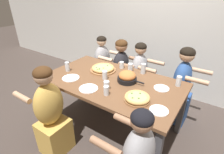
{
  "coord_description": "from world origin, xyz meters",
  "views": [
    {
      "loc": [
        1.14,
        -1.66,
        1.89
      ],
      "look_at": [
        0.0,
        0.0,
        0.85
      ],
      "focal_mm": 28.0,
      "sensor_mm": 36.0,
      "label": 1
    }
  ],
  "objects_px": {
    "empty_plate_c": "(71,78)",
    "drinking_glass_h": "(106,91)",
    "empty_plate_d": "(161,88)",
    "diner_far_left": "(103,69)",
    "skillet_bowl": "(127,77)",
    "drinking_glass_b": "(179,82)",
    "drinking_glass_g": "(105,76)",
    "drinking_glass_f": "(143,69)",
    "drinking_glass_d": "(67,67)",
    "diner_near_midleft": "(51,116)",
    "diner_far_right": "(180,89)",
    "pizza_board_main": "(137,98)",
    "diner_far_midleft": "(121,73)",
    "empty_plate_b": "(159,111)",
    "pizza_board_second": "(103,69)",
    "drinking_glass_c": "(130,68)",
    "empty_plate_a": "(89,88)",
    "diner_far_center": "(139,79)",
    "drinking_glass_a": "(122,65)",
    "drinking_glass_e": "(107,86)"
  },
  "relations": [
    {
      "from": "diner_far_left",
      "to": "drinking_glass_h",
      "type": "bearing_deg",
      "value": 39.31
    },
    {
      "from": "empty_plate_d",
      "to": "diner_far_left",
      "type": "height_order",
      "value": "diner_far_left"
    },
    {
      "from": "diner_near_midleft",
      "to": "diner_far_left",
      "type": "distance_m",
      "value": 1.51
    },
    {
      "from": "drinking_glass_c",
      "to": "pizza_board_second",
      "type": "bearing_deg",
      "value": -148.25
    },
    {
      "from": "empty_plate_d",
      "to": "diner_near_midleft",
      "type": "height_order",
      "value": "diner_near_midleft"
    },
    {
      "from": "drinking_glass_a",
      "to": "drinking_glass_e",
      "type": "bearing_deg",
      "value": -74.28
    },
    {
      "from": "empty_plate_d",
      "to": "drinking_glass_e",
      "type": "xyz_separation_m",
      "value": [
        -0.54,
        -0.38,
        0.04
      ]
    },
    {
      "from": "drinking_glass_b",
      "to": "drinking_glass_g",
      "type": "bearing_deg",
      "value": -156.48
    },
    {
      "from": "drinking_glass_b",
      "to": "diner_far_left",
      "type": "relative_size",
      "value": 0.11
    },
    {
      "from": "empty_plate_a",
      "to": "diner_near_midleft",
      "type": "relative_size",
      "value": 0.2
    },
    {
      "from": "skillet_bowl",
      "to": "empty_plate_c",
      "type": "bearing_deg",
      "value": -152.1
    },
    {
      "from": "empty_plate_a",
      "to": "drinking_glass_a",
      "type": "distance_m",
      "value": 0.74
    },
    {
      "from": "drinking_glass_d",
      "to": "diner_far_right",
      "type": "height_order",
      "value": "diner_far_right"
    },
    {
      "from": "skillet_bowl",
      "to": "drinking_glass_f",
      "type": "relative_size",
      "value": 2.49
    },
    {
      "from": "drinking_glass_e",
      "to": "diner_near_midleft",
      "type": "xyz_separation_m",
      "value": [
        -0.44,
        -0.51,
        -0.31
      ]
    },
    {
      "from": "empty_plate_d",
      "to": "empty_plate_b",
      "type": "bearing_deg",
      "value": -72.83
    },
    {
      "from": "empty_plate_d",
      "to": "diner_near_midleft",
      "type": "bearing_deg",
      "value": -137.49
    },
    {
      "from": "drinking_glass_f",
      "to": "drinking_glass_h",
      "type": "distance_m",
      "value": 0.75
    },
    {
      "from": "empty_plate_d",
      "to": "drinking_glass_d",
      "type": "bearing_deg",
      "value": -167.57
    },
    {
      "from": "pizza_board_second",
      "to": "drinking_glass_d",
      "type": "bearing_deg",
      "value": -144.08
    },
    {
      "from": "drinking_glass_h",
      "to": "diner_far_center",
      "type": "xyz_separation_m",
      "value": [
        -0.1,
        1.05,
        -0.33
      ]
    },
    {
      "from": "empty_plate_d",
      "to": "diner_far_right",
      "type": "distance_m",
      "value": 0.63
    },
    {
      "from": "empty_plate_a",
      "to": "diner_far_right",
      "type": "height_order",
      "value": "diner_far_right"
    },
    {
      "from": "drinking_glass_f",
      "to": "diner_near_midleft",
      "type": "relative_size",
      "value": 0.12
    },
    {
      "from": "drinking_glass_f",
      "to": "diner_far_midleft",
      "type": "relative_size",
      "value": 0.13
    },
    {
      "from": "diner_near_midleft",
      "to": "diner_far_right",
      "type": "relative_size",
      "value": 0.99
    },
    {
      "from": "pizza_board_second",
      "to": "diner_far_right",
      "type": "bearing_deg",
      "value": 29.0
    },
    {
      "from": "pizza_board_second",
      "to": "diner_far_center",
      "type": "relative_size",
      "value": 0.33
    },
    {
      "from": "empty_plate_b",
      "to": "empty_plate_c",
      "type": "distance_m",
      "value": 1.23
    },
    {
      "from": "drinking_glass_c",
      "to": "diner_near_midleft",
      "type": "height_order",
      "value": "diner_near_midleft"
    },
    {
      "from": "diner_far_midleft",
      "to": "drinking_glass_b",
      "type": "bearing_deg",
      "value": 70.07
    },
    {
      "from": "drinking_glass_g",
      "to": "diner_far_right",
      "type": "height_order",
      "value": "diner_far_right"
    },
    {
      "from": "empty_plate_b",
      "to": "empty_plate_c",
      "type": "xyz_separation_m",
      "value": [
        -1.23,
        -0.0,
        -0.0
      ]
    },
    {
      "from": "empty_plate_c",
      "to": "drinking_glass_h",
      "type": "height_order",
      "value": "drinking_glass_h"
    },
    {
      "from": "drinking_glass_d",
      "to": "drinking_glass_e",
      "type": "bearing_deg",
      "value": -7.17
    },
    {
      "from": "drinking_glass_b",
      "to": "drinking_glass_f",
      "type": "relative_size",
      "value": 0.88
    },
    {
      "from": "drinking_glass_h",
      "to": "empty_plate_b",
      "type": "bearing_deg",
      "value": 5.26
    },
    {
      "from": "empty_plate_a",
      "to": "diner_far_right",
      "type": "xyz_separation_m",
      "value": [
        0.83,
        1.07,
        -0.26
      ]
    },
    {
      "from": "pizza_board_main",
      "to": "drinking_glass_b",
      "type": "height_order",
      "value": "drinking_glass_b"
    },
    {
      "from": "pizza_board_main",
      "to": "drinking_glass_a",
      "type": "relative_size",
      "value": 2.83
    },
    {
      "from": "empty_plate_b",
      "to": "diner_far_right",
      "type": "bearing_deg",
      "value": 91.03
    },
    {
      "from": "drinking_glass_e",
      "to": "drinking_glass_g",
      "type": "bearing_deg",
      "value": 130.93
    },
    {
      "from": "empty_plate_a",
      "to": "diner_far_center",
      "type": "distance_m",
      "value": 1.12
    },
    {
      "from": "pizza_board_second",
      "to": "diner_far_left",
      "type": "bearing_deg",
      "value": 128.38
    },
    {
      "from": "empty_plate_d",
      "to": "drinking_glass_d",
      "type": "height_order",
      "value": "drinking_glass_d"
    },
    {
      "from": "pizza_board_second",
      "to": "empty_plate_d",
      "type": "bearing_deg",
      "value": -0.86
    },
    {
      "from": "drinking_glass_b",
      "to": "empty_plate_b",
      "type": "bearing_deg",
      "value": -91.0
    },
    {
      "from": "drinking_glass_h",
      "to": "diner_far_midleft",
      "type": "bearing_deg",
      "value": 113.19
    },
    {
      "from": "empty_plate_a",
      "to": "diner_far_midleft",
      "type": "bearing_deg",
      "value": 100.58
    },
    {
      "from": "drinking_glass_f",
      "to": "empty_plate_d",
      "type": "bearing_deg",
      "value": -35.06
    }
  ]
}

